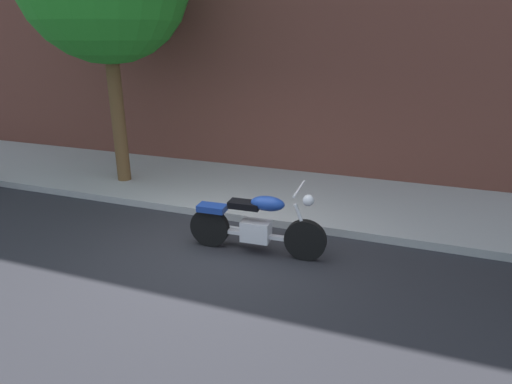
# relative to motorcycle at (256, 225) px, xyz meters

# --- Properties ---
(ground_plane) EXTENTS (60.00, 60.00, 0.00)m
(ground_plane) POSITION_rel_motorcycle_xyz_m (-0.57, -0.29, -0.46)
(ground_plane) COLOR #28282D
(sidewalk) EXTENTS (21.12, 2.96, 0.14)m
(sidewalk) POSITION_rel_motorcycle_xyz_m (-0.57, 2.45, -0.39)
(sidewalk) COLOR #A9A9A9
(sidewalk) RESTS_ON ground
(motorcycle) EXTENTS (2.17, 0.70, 1.13)m
(motorcycle) POSITION_rel_motorcycle_xyz_m (0.00, 0.00, 0.00)
(motorcycle) COLOR black
(motorcycle) RESTS_ON ground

